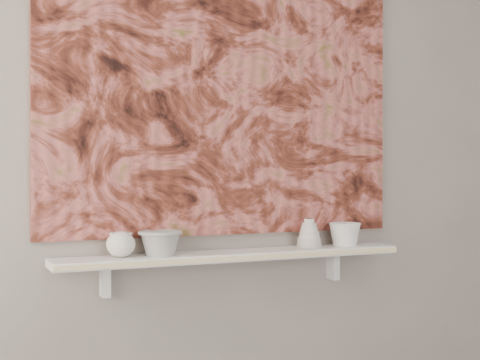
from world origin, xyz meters
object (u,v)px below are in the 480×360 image
shelf (234,255)px  bell_vessel (309,233)px  bowl_white (345,234)px  cup_cream (121,244)px  bowl_grey (160,243)px  painting (226,96)px

shelf → bell_vessel: size_ratio=11.87×
bowl_white → cup_cream: bearing=180.0°
bell_vessel → bowl_white: (0.17, 0.00, -0.01)m
bell_vessel → bowl_grey: bearing=180.0°
bell_vessel → cup_cream: bearing=180.0°
bowl_white → bell_vessel: bearing=180.0°
shelf → bowl_grey: size_ratio=8.55×
shelf → cup_cream: (-0.45, 0.00, 0.06)m
bowl_grey → bell_vessel: (0.63, 0.00, 0.01)m
bowl_grey → cup_cream: bowl_grey is taller
shelf → bowl_white: (0.51, 0.00, 0.06)m
shelf → cup_cream: size_ratio=13.66×
shelf → cup_cream: cup_cream is taller
shelf → bowl_grey: bearing=180.0°
bell_vessel → bowl_white: bell_vessel is taller
cup_cream → shelf: bearing=0.0°
bowl_grey → painting: bearing=15.0°
cup_cream → bowl_white: size_ratio=0.76×
bowl_grey → bell_vessel: 0.63m
bowl_grey → shelf: bearing=0.0°
shelf → bell_vessel: bearing=0.0°
bowl_grey → bowl_white: (0.81, 0.00, 0.00)m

